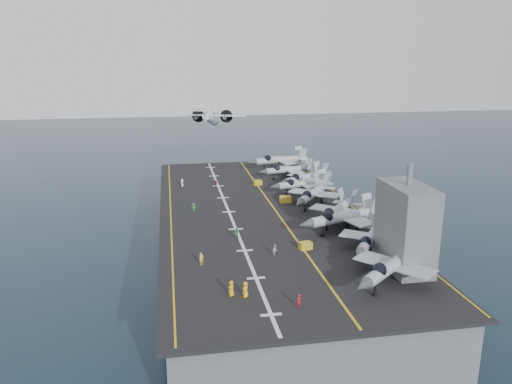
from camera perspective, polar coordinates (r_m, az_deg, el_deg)
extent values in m
plane|color=#142135|center=(100.17, 0.40, -7.79)|extent=(500.00, 500.00, 0.00)
cube|color=#56595E|center=(98.32, 0.41, -5.11)|extent=(36.00, 90.00, 10.00)
cube|color=black|center=(96.63, 0.41, -2.22)|extent=(38.00, 92.00, 0.40)
cube|color=gold|center=(97.13, 2.15, -2.00)|extent=(0.35, 90.00, 0.02)
cube|color=silver|center=(95.71, -3.12, -2.28)|extent=(0.50, 90.00, 0.02)
cube|color=gold|center=(95.11, -9.72, -2.59)|extent=(0.25, 90.00, 0.02)
cube|color=gold|center=(101.42, 10.75, -1.51)|extent=(0.25, 90.00, 0.02)
imported|color=#F6B70C|center=(62.62, -1.21, -11.10)|extent=(1.43, 1.48, 2.06)
imported|color=yellow|center=(72.12, -6.26, -7.60)|extent=(1.31, 1.14, 1.84)
imported|color=#2C863E|center=(81.67, -2.28, -4.74)|extent=(1.13, 0.78, 1.82)
imported|color=#2B8532|center=(96.50, -7.13, -1.74)|extent=(1.08, 0.84, 1.62)
imported|color=#A91521|center=(114.17, -4.59, 1.03)|extent=(0.98, 1.18, 1.69)
imported|color=white|center=(115.12, -8.43, 1.05)|extent=(0.81, 1.13, 1.77)
imported|color=#B21919|center=(60.49, 4.92, -12.33)|extent=(1.25, 1.10, 1.75)
imported|color=silver|center=(75.14, 2.18, -6.62)|extent=(0.88, 1.13, 1.68)
imported|color=#F6B70C|center=(62.96, -2.83, -10.97)|extent=(1.43, 1.48, 2.06)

